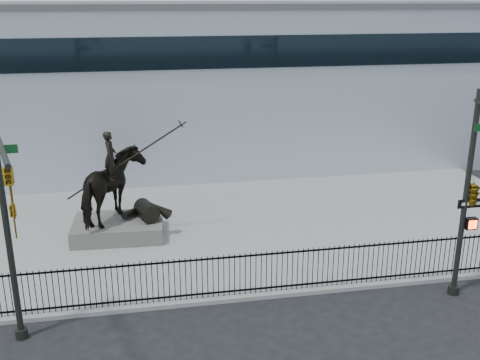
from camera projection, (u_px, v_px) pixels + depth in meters
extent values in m
plane|color=black|center=(253.00, 318.00, 17.73)|extent=(120.00, 120.00, 0.00)
cube|color=gray|center=(220.00, 229.00, 24.24)|extent=(30.00, 12.00, 0.15)
cube|color=#B0B5C0|center=(188.00, 83.00, 34.99)|extent=(44.00, 14.00, 9.00)
cube|color=black|center=(246.00, 290.00, 18.80)|extent=(22.00, 0.05, 0.05)
cube|color=black|center=(246.00, 256.00, 18.41)|extent=(22.00, 0.05, 0.05)
cube|color=black|center=(246.00, 274.00, 18.61)|extent=(22.00, 0.03, 1.50)
cube|color=#54524D|center=(118.00, 228.00, 23.29)|extent=(3.78, 2.70, 0.68)
imported|color=black|center=(115.00, 187.00, 22.73)|extent=(2.62, 3.02, 2.91)
imported|color=black|center=(110.00, 156.00, 22.30)|extent=(0.51, 0.74, 1.97)
cylinder|color=black|center=(124.00, 163.00, 22.45)|extent=(4.68, 0.32, 2.96)
cylinder|color=black|center=(22.00, 333.00, 16.64)|extent=(0.36, 0.36, 0.30)
cylinder|color=black|center=(7.00, 229.00, 15.59)|extent=(0.18, 0.18, 7.00)
imported|color=#AF7F13|center=(11.00, 193.00, 11.06)|extent=(0.18, 0.22, 1.10)
imported|color=#AF7F13|center=(14.00, 222.00, 15.57)|extent=(0.16, 0.20, 1.00)
cylinder|color=black|center=(453.00, 290.00, 19.09)|extent=(0.36, 0.36, 0.30)
cylinder|color=black|center=(466.00, 197.00, 18.05)|extent=(0.18, 0.18, 7.00)
imported|color=#AF7F13|center=(473.00, 191.00, 18.02)|extent=(0.53, 2.48, 1.00)
cube|color=black|center=(471.00, 223.00, 18.33)|extent=(0.38, 0.22, 0.38)
cube|color=#FF2D05|center=(473.00, 225.00, 18.22)|extent=(0.28, 0.02, 0.28)
cube|color=black|center=(471.00, 203.00, 18.10)|extent=(0.95, 0.03, 0.30)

